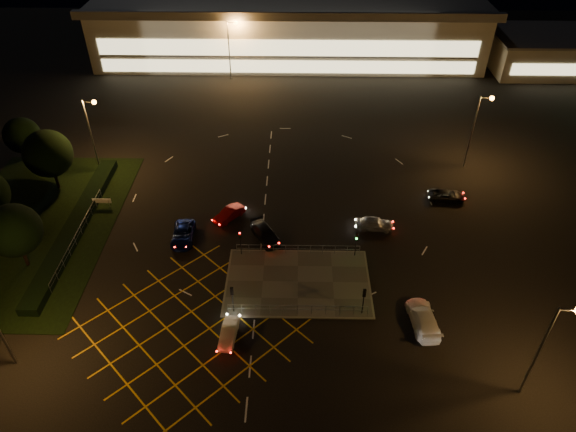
{
  "coord_description": "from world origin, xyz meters",
  "views": [
    {
      "loc": [
        1.7,
        -38.29,
        36.77
      ],
      "look_at": [
        0.86,
        6.21,
        2.0
      ],
      "focal_mm": 32.0,
      "sensor_mm": 36.0,
      "label": 1
    }
  ],
  "objects_px": {
    "signal_sw": "(232,295)",
    "car_far_dkgrey": "(265,234)",
    "car_circ_red": "(229,214)",
    "signal_se": "(364,296)",
    "signal_nw": "(240,238)",
    "car_approach_white": "(423,318)",
    "car_right_silver": "(374,224)",
    "car_east_grey": "(446,195)",
    "car_left_blue": "(183,234)",
    "signal_ne": "(356,239)",
    "car_queue_white": "(229,333)"
  },
  "relations": [
    {
      "from": "signal_ne",
      "to": "car_far_dkgrey",
      "type": "relative_size",
      "value": 0.66
    },
    {
      "from": "car_queue_white",
      "to": "car_left_blue",
      "type": "height_order",
      "value": "car_left_blue"
    },
    {
      "from": "signal_se",
      "to": "signal_nw",
      "type": "bearing_deg",
      "value": -33.65
    },
    {
      "from": "car_queue_white",
      "to": "car_far_dkgrey",
      "type": "relative_size",
      "value": 0.77
    },
    {
      "from": "signal_sw",
      "to": "car_far_dkgrey",
      "type": "xyz_separation_m",
      "value": [
        2.41,
        10.68,
        -1.67
      ]
    },
    {
      "from": "car_left_blue",
      "to": "car_approach_white",
      "type": "relative_size",
      "value": 0.91
    },
    {
      "from": "signal_nw",
      "to": "car_circ_red",
      "type": "bearing_deg",
      "value": 107.46
    },
    {
      "from": "signal_se",
      "to": "car_left_blue",
      "type": "relative_size",
      "value": 0.63
    },
    {
      "from": "signal_sw",
      "to": "car_east_grey",
      "type": "xyz_separation_m",
      "value": [
        23.91,
        18.38,
        -1.75
      ]
    },
    {
      "from": "signal_sw",
      "to": "car_left_blue",
      "type": "height_order",
      "value": "signal_sw"
    },
    {
      "from": "car_circ_red",
      "to": "car_east_grey",
      "type": "bearing_deg",
      "value": 49.14
    },
    {
      "from": "signal_se",
      "to": "car_left_blue",
      "type": "bearing_deg",
      "value": -29.19
    },
    {
      "from": "signal_se",
      "to": "car_left_blue",
      "type": "distance_m",
      "value": 21.36
    },
    {
      "from": "car_far_dkgrey",
      "to": "car_circ_red",
      "type": "bearing_deg",
      "value": 112.05
    },
    {
      "from": "car_queue_white",
      "to": "car_far_dkgrey",
      "type": "bearing_deg",
      "value": 84.98
    },
    {
      "from": "car_left_blue",
      "to": "car_circ_red",
      "type": "distance_m",
      "value": 5.99
    },
    {
      "from": "car_far_dkgrey",
      "to": "car_left_blue",
      "type": "bearing_deg",
      "value": 152.58
    },
    {
      "from": "car_far_dkgrey",
      "to": "car_circ_red",
      "type": "xyz_separation_m",
      "value": [
        -4.35,
        3.49,
        -0.03
      ]
    },
    {
      "from": "signal_nw",
      "to": "car_queue_white",
      "type": "height_order",
      "value": "signal_nw"
    },
    {
      "from": "car_far_dkgrey",
      "to": "signal_sw",
      "type": "bearing_deg",
      "value": -131.98
    },
    {
      "from": "signal_se",
      "to": "car_queue_white",
      "type": "relative_size",
      "value": 0.85
    },
    {
      "from": "signal_nw",
      "to": "car_approach_white",
      "type": "xyz_separation_m",
      "value": [
        17.42,
        -9.11,
        -1.58
      ]
    },
    {
      "from": "car_circ_red",
      "to": "car_far_dkgrey",
      "type": "bearing_deg",
      "value": 1.18
    },
    {
      "from": "car_far_dkgrey",
      "to": "car_circ_red",
      "type": "height_order",
      "value": "car_far_dkgrey"
    },
    {
      "from": "car_right_silver",
      "to": "car_circ_red",
      "type": "distance_m",
      "value": 16.58
    },
    {
      "from": "car_right_silver",
      "to": "car_circ_red",
      "type": "xyz_separation_m",
      "value": [
        -16.51,
        1.52,
        -0.06
      ]
    },
    {
      "from": "car_queue_white",
      "to": "car_approach_white",
      "type": "bearing_deg",
      "value": 11.55
    },
    {
      "from": "car_right_silver",
      "to": "car_approach_white",
      "type": "bearing_deg",
      "value": -163.93
    },
    {
      "from": "signal_se",
      "to": "car_east_grey",
      "type": "bearing_deg",
      "value": -122.95
    },
    {
      "from": "car_circ_red",
      "to": "car_east_grey",
      "type": "distance_m",
      "value": 26.2
    },
    {
      "from": "signal_ne",
      "to": "car_approach_white",
      "type": "relative_size",
      "value": 0.58
    },
    {
      "from": "car_approach_white",
      "to": "signal_se",
      "type": "bearing_deg",
      "value": -16.92
    },
    {
      "from": "signal_nw",
      "to": "car_far_dkgrey",
      "type": "relative_size",
      "value": 0.66
    },
    {
      "from": "signal_nw",
      "to": "car_left_blue",
      "type": "relative_size",
      "value": 0.63
    },
    {
      "from": "car_right_silver",
      "to": "car_approach_white",
      "type": "relative_size",
      "value": 0.78
    },
    {
      "from": "signal_sw",
      "to": "car_queue_white",
      "type": "height_order",
      "value": "signal_sw"
    },
    {
      "from": "signal_nw",
      "to": "car_queue_white",
      "type": "bearing_deg",
      "value": -90.56
    },
    {
      "from": "car_left_blue",
      "to": "car_far_dkgrey",
      "type": "distance_m",
      "value": 9.01
    },
    {
      "from": "car_far_dkgrey",
      "to": "car_circ_red",
      "type": "relative_size",
      "value": 1.19
    },
    {
      "from": "car_circ_red",
      "to": "signal_se",
      "type": "bearing_deg",
      "value": -5.57
    },
    {
      "from": "signal_ne",
      "to": "car_far_dkgrey",
      "type": "height_order",
      "value": "signal_ne"
    },
    {
      "from": "car_right_silver",
      "to": "car_east_grey",
      "type": "bearing_deg",
      "value": -54.09
    },
    {
      "from": "signal_ne",
      "to": "car_right_silver",
      "type": "xyz_separation_m",
      "value": [
        2.57,
        4.66,
        -1.64
      ]
    },
    {
      "from": "car_east_grey",
      "to": "signal_nw",
      "type": "bearing_deg",
      "value": 117.0
    },
    {
      "from": "car_far_dkgrey",
      "to": "car_approach_white",
      "type": "height_order",
      "value": "car_approach_white"
    },
    {
      "from": "car_queue_white",
      "to": "car_circ_red",
      "type": "xyz_separation_m",
      "value": [
        -1.84,
        17.17,
        0.06
      ]
    },
    {
      "from": "car_left_blue",
      "to": "car_approach_white",
      "type": "xyz_separation_m",
      "value": [
        24.01,
        -11.51,
        0.1
      ]
    },
    {
      "from": "signal_ne",
      "to": "car_circ_red",
      "type": "distance_m",
      "value": 15.35
    },
    {
      "from": "car_far_dkgrey",
      "to": "car_right_silver",
      "type": "distance_m",
      "value": 12.31
    },
    {
      "from": "signal_ne",
      "to": "car_approach_white",
      "type": "distance_m",
      "value": 10.71
    }
  ]
}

